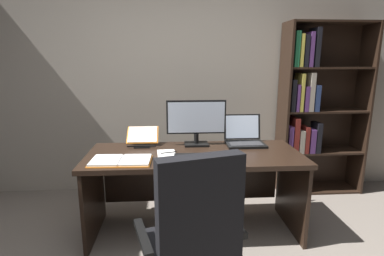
{
  "coord_description": "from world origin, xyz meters",
  "views": [
    {
      "loc": [
        -0.19,
        -1.44,
        1.52
      ],
      "look_at": [
        -0.02,
        1.0,
        0.97
      ],
      "focal_mm": 28.5,
      "sensor_mm": 36.0,
      "label": 1
    }
  ],
  "objects_px": {
    "computer_mouse": "(237,155)",
    "notepad": "(166,153)",
    "office_chair": "(193,247)",
    "laptop": "(244,138)",
    "reading_stand_with_book": "(143,137)",
    "monitor": "(196,122)",
    "desk": "(194,171)",
    "bookshelf": "(312,112)",
    "pen": "(169,152)",
    "open_binder": "(121,161)",
    "keyboard": "(200,157)"
  },
  "relations": [
    {
      "from": "bookshelf",
      "to": "keyboard",
      "type": "xyz_separation_m",
      "value": [
        -1.36,
        -0.95,
        -0.19
      ]
    },
    {
      "from": "notepad",
      "to": "pen",
      "type": "bearing_deg",
      "value": 0.0
    },
    {
      "from": "reading_stand_with_book",
      "to": "keyboard",
      "type": "bearing_deg",
      "value": -41.65
    },
    {
      "from": "office_chair",
      "to": "keyboard",
      "type": "height_order",
      "value": "office_chair"
    },
    {
      "from": "desk",
      "to": "open_binder",
      "type": "height_order",
      "value": "open_binder"
    },
    {
      "from": "office_chair",
      "to": "reading_stand_with_book",
      "type": "xyz_separation_m",
      "value": [
        -0.39,
        1.2,
        0.37
      ]
    },
    {
      "from": "notepad",
      "to": "pen",
      "type": "relative_size",
      "value": 1.5
    },
    {
      "from": "open_binder",
      "to": "notepad",
      "type": "distance_m",
      "value": 0.4
    },
    {
      "from": "notepad",
      "to": "monitor",
      "type": "bearing_deg",
      "value": 43.76
    },
    {
      "from": "laptop",
      "to": "reading_stand_with_book",
      "type": "xyz_separation_m",
      "value": [
        -0.96,
        0.04,
        0.02
      ]
    },
    {
      "from": "monitor",
      "to": "notepad",
      "type": "bearing_deg",
      "value": -136.24
    },
    {
      "from": "desk",
      "to": "office_chair",
      "type": "distance_m",
      "value": 0.99
    },
    {
      "from": "desk",
      "to": "monitor",
      "type": "bearing_deg",
      "value": 79.05
    },
    {
      "from": "desk",
      "to": "bookshelf",
      "type": "relative_size",
      "value": 0.95
    },
    {
      "from": "notepad",
      "to": "reading_stand_with_book",
      "type": "bearing_deg",
      "value": 125.73
    },
    {
      "from": "keyboard",
      "to": "open_binder",
      "type": "bearing_deg",
      "value": -175.44
    },
    {
      "from": "monitor",
      "to": "computer_mouse",
      "type": "distance_m",
      "value": 0.54
    },
    {
      "from": "reading_stand_with_book",
      "to": "open_binder",
      "type": "distance_m",
      "value": 0.52
    },
    {
      "from": "computer_mouse",
      "to": "notepad",
      "type": "xyz_separation_m",
      "value": [
        -0.58,
        0.13,
        -0.02
      ]
    },
    {
      "from": "computer_mouse",
      "to": "monitor",
      "type": "bearing_deg",
      "value": 127.13
    },
    {
      "from": "desk",
      "to": "monitor",
      "type": "relative_size",
      "value": 3.33
    },
    {
      "from": "keyboard",
      "to": "open_binder",
      "type": "distance_m",
      "value": 0.63
    },
    {
      "from": "pen",
      "to": "laptop",
      "type": "bearing_deg",
      "value": 20.84
    },
    {
      "from": "laptop",
      "to": "reading_stand_with_book",
      "type": "bearing_deg",
      "value": 177.5
    },
    {
      "from": "laptop",
      "to": "office_chair",
      "type": "bearing_deg",
      "value": -116.16
    },
    {
      "from": "monitor",
      "to": "notepad",
      "type": "distance_m",
      "value": 0.44
    },
    {
      "from": "desk",
      "to": "computer_mouse",
      "type": "bearing_deg",
      "value": -34.21
    },
    {
      "from": "computer_mouse",
      "to": "bookshelf",
      "type": "bearing_deg",
      "value": 41.99
    },
    {
      "from": "bookshelf",
      "to": "monitor",
      "type": "height_order",
      "value": "bookshelf"
    },
    {
      "from": "laptop",
      "to": "computer_mouse",
      "type": "distance_m",
      "value": 0.43
    },
    {
      "from": "reading_stand_with_book",
      "to": "open_binder",
      "type": "xyz_separation_m",
      "value": [
        -0.13,
        -0.5,
        -0.06
      ]
    },
    {
      "from": "desk",
      "to": "bookshelf",
      "type": "height_order",
      "value": "bookshelf"
    },
    {
      "from": "bookshelf",
      "to": "computer_mouse",
      "type": "distance_m",
      "value": 1.43
    },
    {
      "from": "laptop",
      "to": "keyboard",
      "type": "xyz_separation_m",
      "value": [
        -0.46,
        -0.4,
        -0.04
      ]
    },
    {
      "from": "laptop",
      "to": "pen",
      "type": "height_order",
      "value": "laptop"
    },
    {
      "from": "bookshelf",
      "to": "laptop",
      "type": "height_order",
      "value": "bookshelf"
    },
    {
      "from": "bookshelf",
      "to": "keyboard",
      "type": "relative_size",
      "value": 4.56
    },
    {
      "from": "monitor",
      "to": "open_binder",
      "type": "height_order",
      "value": "monitor"
    },
    {
      "from": "reading_stand_with_book",
      "to": "computer_mouse",
      "type": "bearing_deg",
      "value": -29.08
    },
    {
      "from": "keyboard",
      "to": "pen",
      "type": "xyz_separation_m",
      "value": [
        -0.26,
        0.13,
        0.0
      ]
    },
    {
      "from": "desk",
      "to": "laptop",
      "type": "relative_size",
      "value": 5.14
    },
    {
      "from": "bookshelf",
      "to": "monitor",
      "type": "distance_m",
      "value": 1.47
    },
    {
      "from": "pen",
      "to": "reading_stand_with_book",
      "type": "bearing_deg",
      "value": 128.07
    },
    {
      "from": "laptop",
      "to": "reading_stand_with_book",
      "type": "relative_size",
      "value": 1.22
    },
    {
      "from": "desk",
      "to": "notepad",
      "type": "bearing_deg",
      "value": -158.83
    },
    {
      "from": "bookshelf",
      "to": "keyboard",
      "type": "distance_m",
      "value": 1.67
    },
    {
      "from": "office_chair",
      "to": "laptop",
      "type": "xyz_separation_m",
      "value": [
        0.57,
        1.16,
        0.35
      ]
    },
    {
      "from": "laptop",
      "to": "pen",
      "type": "distance_m",
      "value": 0.76
    },
    {
      "from": "desk",
      "to": "reading_stand_with_book",
      "type": "height_order",
      "value": "reading_stand_with_book"
    },
    {
      "from": "monitor",
      "to": "computer_mouse",
      "type": "relative_size",
      "value": 5.27
    }
  ]
}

